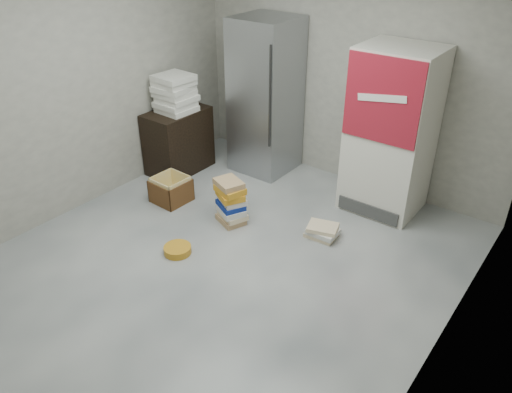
{
  "coord_description": "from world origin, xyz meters",
  "views": [
    {
      "loc": [
        2.57,
        -2.65,
        2.95
      ],
      "look_at": [
        0.03,
        0.7,
        0.52
      ],
      "focal_mm": 35.0,
      "sensor_mm": 36.0,
      "label": 1
    }
  ],
  "objects": [
    {
      "name": "steel_fridge",
      "position": [
        -0.9,
        2.13,
        0.95
      ],
      "size": [
        0.7,
        0.72,
        1.9
      ],
      "color": "#989A9F",
      "rests_on": "ground"
    },
    {
      "name": "ground",
      "position": [
        0.0,
        0.0,
        0.0
      ],
      "size": [
        5.0,
        5.0,
        0.0
      ],
      "primitive_type": "plane",
      "color": "#BBBBB7",
      "rests_on": "ground"
    },
    {
      "name": "phonebook_stack_side",
      "position": [
        0.54,
        1.17,
        0.07
      ],
      "size": [
        0.36,
        0.31,
        0.14
      ],
      "rotation": [
        0.0,
        0.0,
        0.19
      ],
      "color": "beige",
      "rests_on": "ground"
    },
    {
      "name": "bucket_lid",
      "position": [
        -0.46,
        0.07,
        0.04
      ],
      "size": [
        0.3,
        0.3,
        0.07
      ],
      "primitive_type": "cylinder",
      "rotation": [
        0.0,
        0.0,
        -0.13
      ],
      "color": "#C2851C",
      "rests_on": "ground"
    },
    {
      "name": "wood_shelf",
      "position": [
        -1.73,
        1.4,
        0.4
      ],
      "size": [
        0.5,
        0.8,
        0.8
      ],
      "primitive_type": "cube",
      "color": "black",
      "rests_on": "ground"
    },
    {
      "name": "room_shell",
      "position": [
        0.0,
        0.0,
        1.8
      ],
      "size": [
        4.04,
        5.04,
        2.82
      ],
      "color": "#AAA699",
      "rests_on": "ground"
    },
    {
      "name": "coke_cooler",
      "position": [
        0.75,
        2.12,
        0.9
      ],
      "size": [
        0.8,
        0.73,
        1.8
      ],
      "color": "silver",
      "rests_on": "ground"
    },
    {
      "name": "phonebook_stack_main",
      "position": [
        -0.4,
        0.82,
        0.25
      ],
      "size": [
        0.4,
        0.37,
        0.5
      ],
      "rotation": [
        0.0,
        0.0,
        -0.41
      ],
      "color": "tan",
      "rests_on": "ground"
    },
    {
      "name": "supply_box_stack",
      "position": [
        -1.72,
        1.4,
        1.03
      ],
      "size": [
        0.44,
        0.45,
        0.45
      ],
      "color": "white",
      "rests_on": "wood_shelf"
    },
    {
      "name": "cardboard_box",
      "position": [
        -1.24,
        0.76,
        0.13
      ],
      "size": [
        0.39,
        0.39,
        0.31
      ],
      "rotation": [
        0.0,
        0.0,
        -0.04
      ],
      "color": "gold",
      "rests_on": "ground"
    }
  ]
}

